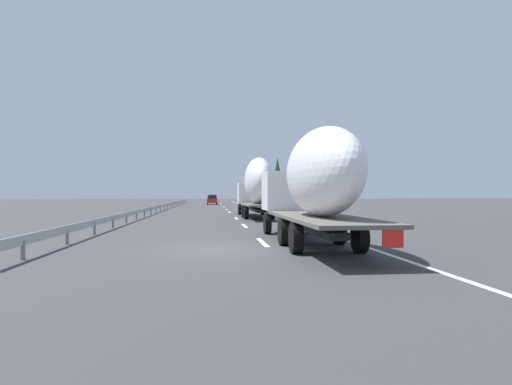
{
  "coord_description": "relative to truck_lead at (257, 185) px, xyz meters",
  "views": [
    {
      "loc": [
        -15.75,
        0.37,
        2.0
      ],
      "look_at": [
        14.25,
        -2.84,
        2.1
      ],
      "focal_mm": 30.4,
      "sensor_mm": 36.0,
      "label": 1
    }
  ],
  "objects": [
    {
      "name": "lane_stripe_2",
      "position": [
        -0.92,
        1.8,
        -2.76
      ],
      "size": [
        3.2,
        0.2,
        0.01
      ],
      "primitive_type": "cube",
      "color": "white",
      "rests_on": "ground_plane"
    },
    {
      "name": "tree_2",
      "position": [
        52.02,
        -5.93,
        1.12
      ],
      "size": [
        2.79,
        2.79,
        6.27
      ],
      "color": "#472D19",
      "rests_on": "ground_plane"
    },
    {
      "name": "tree_0",
      "position": [
        14.2,
        -8.18,
        1.38
      ],
      "size": [
        3.01,
        3.01,
        7.09
      ],
      "color": "#472D19",
      "rests_on": "ground_plane"
    },
    {
      "name": "lane_stripe_5",
      "position": [
        30.09,
        1.8,
        -2.76
      ],
      "size": [
        3.2,
        0.2,
        0.01
      ],
      "primitive_type": "cube",
      "color": "white",
      "rests_on": "ground_plane"
    },
    {
      "name": "lane_stripe_1",
      "position": [
        -9.38,
        1.8,
        -2.76
      ],
      "size": [
        3.2,
        0.2,
        0.01
      ],
      "primitive_type": "cube",
      "color": "white",
      "rests_on": "ground_plane"
    },
    {
      "name": "lane_stripe_8",
      "position": [
        66.61,
        1.8,
        -2.76
      ],
      "size": [
        3.2,
        0.2,
        0.01
      ],
      "primitive_type": "cube",
      "color": "white",
      "rests_on": "ground_plane"
    },
    {
      "name": "edge_line_right",
      "position": [
        24.31,
        -1.9,
        -2.76
      ],
      "size": [
        110.0,
        0.2,
        0.01
      ],
      "primitive_type": "cube",
      "color": "white",
      "rests_on": "ground_plane"
    },
    {
      "name": "truck_lead",
      "position": [
        0.0,
        0.0,
        0.0
      ],
      "size": [
        13.84,
        2.55,
        4.99
      ],
      "color": "silver",
      "rests_on": "ground_plane"
    },
    {
      "name": "lane_stripe_4",
      "position": [
        19.67,
        1.8,
        -2.76
      ],
      "size": [
        3.2,
        0.2,
        0.01
      ],
      "primitive_type": "cube",
      "color": "white",
      "rests_on": "ground_plane"
    },
    {
      "name": "lane_stripe_3",
      "position": [
        11.4,
        1.8,
        -2.76
      ],
      "size": [
        3.2,
        0.2,
        0.01
      ],
      "primitive_type": "cube",
      "color": "white",
      "rests_on": "ground_plane"
    },
    {
      "name": "car_red_compact",
      "position": [
        46.25,
        3.52,
        -1.85
      ],
      "size": [
        4.37,
        1.92,
        1.78
      ],
      "color": "red",
      "rests_on": "ground_plane"
    },
    {
      "name": "truck_trailing",
      "position": [
        -20.07,
        -0.0,
        -0.3
      ],
      "size": [
        13.41,
        2.55,
        4.34
      ],
      "color": "silver",
      "rests_on": "ground_plane"
    },
    {
      "name": "guardrail_median",
      "position": [
        22.31,
        9.6,
        -2.18
      ],
      "size": [
        94.0,
        0.1,
        0.76
      ],
      "color": "#9EA0A5",
      "rests_on": "ground_plane"
    },
    {
      "name": "tree_1",
      "position": [
        29.7,
        -6.42,
        1.92
      ],
      "size": [
        2.43,
        2.43,
        7.63
      ],
      "color": "#472D19",
      "rests_on": "ground_plane"
    },
    {
      "name": "lane_stripe_0",
      "position": [
        -18.69,
        1.8,
        -2.76
      ],
      "size": [
        3.2,
        0.2,
        0.01
      ],
      "primitive_type": "cube",
      "color": "white",
      "rests_on": "ground_plane"
    },
    {
      "name": "lane_stripe_6",
      "position": [
        44.93,
        1.8,
        -2.76
      ],
      "size": [
        3.2,
        0.2,
        0.01
      ],
      "primitive_type": "cube",
      "color": "white",
      "rests_on": "ground_plane"
    },
    {
      "name": "lane_stripe_7",
      "position": [
        53.92,
        1.8,
        -2.76
      ],
      "size": [
        3.2,
        0.2,
        0.01
      ],
      "primitive_type": "cube",
      "color": "white",
      "rests_on": "ground_plane"
    },
    {
      "name": "ground_plane",
      "position": [
        19.31,
        3.6,
        -2.76
      ],
      "size": [
        260.0,
        260.0,
        0.0
      ],
      "primitive_type": "plane",
      "color": "#38383A"
    },
    {
      "name": "car_white_van",
      "position": [
        66.75,
        3.34,
        -1.83
      ],
      "size": [
        4.69,
        1.81,
        1.83
      ],
      "color": "white",
      "rests_on": "ground_plane"
    },
    {
      "name": "road_sign",
      "position": [
        24.57,
        -3.1,
        -0.53
      ],
      "size": [
        0.1,
        0.9,
        3.23
      ],
      "color": "gray",
      "rests_on": "ground_plane"
    }
  ]
}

